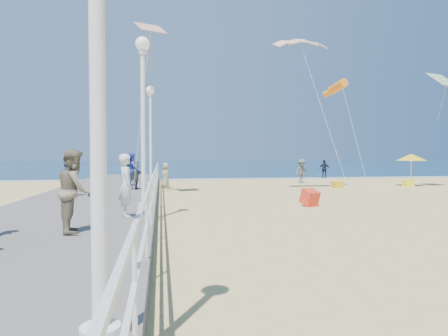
{
  "coord_description": "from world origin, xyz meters",
  "views": [
    {
      "loc": [
        -4.81,
        -12.6,
        2.12
      ],
      "look_at": [
        -2.5,
        2.0,
        1.6
      ],
      "focal_mm": 32.0,
      "sensor_mm": 36.0,
      "label": 1
    }
  ],
  "objects": [
    {
      "name": "lamp_post_mid",
      "position": [
        -5.35,
        0.0,
        3.66
      ],
      "size": [
        0.44,
        0.44,
        5.32
      ],
      "color": "white",
      "rests_on": "boardwalk"
    },
    {
      "name": "spectator_4",
      "position": [
        -8.5,
        4.33,
        1.18
      ],
      "size": [
        0.57,
        0.81,
        1.56
      ],
      "primitive_type": "imported",
      "rotation": [
        0.0,
        0.0,
        1.66
      ],
      "color": "#1C243D",
      "rests_on": "boardwalk"
    },
    {
      "name": "beach_walker_a",
      "position": [
        5.32,
        15.14,
        0.88
      ],
      "size": [
        1.31,
        1.05,
        1.77
      ],
      "primitive_type": "imported",
      "rotation": [
        0.0,
        0.0,
        0.4
      ],
      "color": "#57575C",
      "rests_on": "ground"
    },
    {
      "name": "railing",
      "position": [
        -5.05,
        0.0,
        1.25
      ],
      "size": [
        0.05,
        42.0,
        0.55
      ],
      "color": "white",
      "rests_on": "boardwalk"
    },
    {
      "name": "woman_holding_toddler",
      "position": [
        -5.75,
        -1.46,
        1.26
      ],
      "size": [
        0.53,
        0.7,
        1.72
      ],
      "primitive_type": "imported",
      "rotation": [
        0.0,
        0.0,
        1.77
      ],
      "color": "silver",
      "rests_on": "boardwalk"
    },
    {
      "name": "beach_walker_b",
      "position": [
        9.28,
        20.33,
        0.81
      ],
      "size": [
        1.03,
        0.69,
        1.62
      ],
      "primitive_type": "imported",
      "rotation": [
        0.0,
        0.0,
        2.8
      ],
      "color": "#181A36",
      "rests_on": "ground"
    },
    {
      "name": "spectator_1",
      "position": [
        -6.69,
        -3.48,
        1.31
      ],
      "size": [
        0.83,
        0.99,
        1.83
      ],
      "primitive_type": "imported",
      "rotation": [
        0.0,
        0.0,
        1.73
      ],
      "color": "#807458",
      "rests_on": "boardwalk"
    },
    {
      "name": "beach_umbrella",
      "position": [
        11.43,
        11.32,
        1.91
      ],
      "size": [
        1.9,
        1.9,
        2.14
      ],
      "color": "white",
      "rests_on": "ground"
    },
    {
      "name": "kite_windsock",
      "position": [
        6.17,
        11.13,
        6.34
      ],
      "size": [
        0.97,
        2.48,
        1.04
      ],
      "primitive_type": "cylinder",
      "rotation": [
        1.36,
        0.0,
        0.17
      ],
      "color": "orange"
    },
    {
      "name": "ocean",
      "position": [
        0.0,
        65.0,
        0.01
      ],
      "size": [
        160.0,
        90.0,
        0.05
      ],
      "primitive_type": "cube",
      "color": "#0C2A4A",
      "rests_on": "ground"
    },
    {
      "name": "kite_diamond_redwhite",
      "position": [
        -5.28,
        7.24,
        8.23
      ],
      "size": [
        1.66,
        1.57,
        0.69
      ],
      "primitive_type": "cube",
      "rotation": [
        0.53,
        0.0,
        0.39
      ],
      "color": "#CE4518"
    },
    {
      "name": "toddler_held",
      "position": [
        -5.6,
        -1.31,
        1.7
      ],
      "size": [
        0.42,
        0.5,
        0.9
      ],
      "primitive_type": "imported",
      "rotation": [
        0.0,
        0.0,
        1.77
      ],
      "color": "blue",
      "rests_on": "boardwalk"
    },
    {
      "name": "ground",
      "position": [
        0.0,
        0.0,
        0.0
      ],
      "size": [
        160.0,
        160.0,
        0.0
      ],
      "primitive_type": "plane",
      "color": "#DCC173",
      "rests_on": "ground"
    },
    {
      "name": "surf_line",
      "position": [
        0.0,
        20.5,
        0.03
      ],
      "size": [
        160.0,
        1.2,
        0.04
      ],
      "primitive_type": "cube",
      "color": "silver",
      "rests_on": "ground"
    },
    {
      "name": "beach_chair_right",
      "position": [
        11.1,
        11.13,
        0.2
      ],
      "size": [
        0.55,
        0.55,
        0.4
      ],
      "primitive_type": "cube",
      "color": "#FFF91A",
      "rests_on": "ground"
    },
    {
      "name": "beach_walker_c",
      "position": [
        -4.53,
        12.16,
        0.79
      ],
      "size": [
        0.7,
        0.89,
        1.59
      ],
      "primitive_type": "imported",
      "rotation": [
        0.0,
        0.0,
        -1.28
      ],
      "color": "#939266",
      "rests_on": "ground"
    },
    {
      "name": "boardwalk",
      "position": [
        -7.5,
        0.0,
        0.2
      ],
      "size": [
        5.0,
        44.0,
        0.4
      ],
      "primitive_type": "cube",
      "color": "slate",
      "rests_on": "ground"
    },
    {
      "name": "kite_parafoil",
      "position": [
        2.94,
        8.86,
        8.42
      ],
      "size": [
        3.08,
        0.94,
        0.65
      ],
      "primitive_type": null,
      "rotation": [
        0.44,
        0.0,
        0.0
      ],
      "color": "orange"
    },
    {
      "name": "spectator_5",
      "position": [
        -6.04,
        7.26,
        1.11
      ],
      "size": [
        0.96,
        1.36,
        1.42
      ],
      "primitive_type": "imported",
      "rotation": [
        0.0,
        0.0,
        1.11
      ],
      "color": "#56575B",
      "rests_on": "boardwalk"
    },
    {
      "name": "box_kite",
      "position": [
        1.13,
        2.73,
        0.3
      ],
      "size": [
        0.76,
        0.86,
        0.74
      ],
      "primitive_type": "cube",
      "rotation": [
        0.31,
        0.0,
        0.36
      ],
      "color": "red",
      "rests_on": "ground"
    },
    {
      "name": "kite_diamond_multi",
      "position": [
        12.21,
        9.53,
        6.65
      ],
      "size": [
        1.84,
        1.63,
        0.96
      ],
      "primitive_type": "cube",
      "rotation": [
        0.66,
        0.0,
        0.31
      ],
      "color": "#1BD2ED"
    },
    {
      "name": "lamp_post_far",
      "position": [
        -5.35,
        9.0,
        3.66
      ],
      "size": [
        0.44,
        0.44,
        5.32
      ],
      "color": "white",
      "rests_on": "boardwalk"
    },
    {
      "name": "beach_chair_left",
      "position": [
        6.13,
        10.93,
        0.2
      ],
      "size": [
        0.55,
        0.55,
        0.4
      ],
      "primitive_type": "cube",
      "color": "gold",
      "rests_on": "ground"
    }
  ]
}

